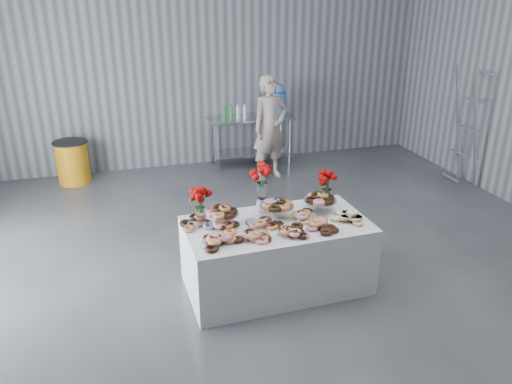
# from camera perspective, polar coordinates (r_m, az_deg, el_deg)

# --- Properties ---
(ground) EXTENTS (9.00, 9.00, 0.00)m
(ground) POSITION_cam_1_polar(r_m,az_deg,el_deg) (5.40, 4.05, -11.67)
(ground) COLOR #33353A
(ground) RESTS_ON ground
(room_walls) EXTENTS (8.04, 9.04, 4.02)m
(room_walls) POSITION_cam_1_polar(r_m,az_deg,el_deg) (4.46, 1.23, 17.49)
(room_walls) COLOR gray
(room_walls) RESTS_ON ground
(display_table) EXTENTS (1.93, 1.05, 0.75)m
(display_table) POSITION_cam_1_polar(r_m,az_deg,el_deg) (5.36, 2.37, -7.21)
(display_table) COLOR white
(display_table) RESTS_ON ground
(prep_table) EXTENTS (1.50, 0.60, 0.90)m
(prep_table) POSITION_cam_1_polar(r_m,az_deg,el_deg) (8.93, -0.57, 6.85)
(prep_table) COLOR silver
(prep_table) RESTS_ON ground
(donut_mounds) EXTENTS (1.83, 0.85, 0.09)m
(donut_mounds) POSITION_cam_1_polar(r_m,az_deg,el_deg) (5.12, 2.63, -3.39)
(donut_mounds) COLOR #C98349
(donut_mounds) RESTS_ON display_table
(cake_stand_left) EXTENTS (0.36, 0.36, 0.17)m
(cake_stand_left) POSITION_cam_1_polar(r_m,az_deg,el_deg) (5.10, -3.93, -2.33)
(cake_stand_left) COLOR silver
(cake_stand_left) RESTS_ON display_table
(cake_stand_mid) EXTENTS (0.36, 0.36, 0.17)m
(cake_stand_mid) POSITION_cam_1_polar(r_m,az_deg,el_deg) (5.27, 2.41, -1.48)
(cake_stand_mid) COLOR silver
(cake_stand_mid) RESTS_ON display_table
(cake_stand_right) EXTENTS (0.36, 0.36, 0.17)m
(cake_stand_right) POSITION_cam_1_polar(r_m,az_deg,el_deg) (5.45, 7.35, -0.81)
(cake_stand_right) COLOR silver
(cake_stand_right) RESTS_ON display_table
(danish_pile) EXTENTS (0.48, 0.48, 0.11)m
(danish_pile) POSITION_cam_1_polar(r_m,az_deg,el_deg) (5.33, 10.61, -2.59)
(danish_pile) COLOR white
(danish_pile) RESTS_ON display_table
(bouquet_left) EXTENTS (0.26, 0.26, 0.42)m
(bouquet_left) POSITION_cam_1_polar(r_m,az_deg,el_deg) (5.09, -6.43, -0.57)
(bouquet_left) COLOR white
(bouquet_left) RESTS_ON display_table
(bouquet_right) EXTENTS (0.26, 0.26, 0.42)m
(bouquet_right) POSITION_cam_1_polar(r_m,az_deg,el_deg) (5.58, 8.18, 1.44)
(bouquet_right) COLOR white
(bouquet_right) RESTS_ON display_table
(bouquet_center) EXTENTS (0.26, 0.26, 0.57)m
(bouquet_center) POSITION_cam_1_polar(r_m,az_deg,el_deg) (5.32, 0.69, 1.57)
(bouquet_center) COLOR silver
(bouquet_center) RESTS_ON display_table
(water_jug) EXTENTS (0.28, 0.28, 0.55)m
(water_jug) POSITION_cam_1_polar(r_m,az_deg,el_deg) (8.94, 2.55, 10.36)
(water_jug) COLOR #4392E5
(water_jug) RESTS_ON prep_table
(drink_bottles) EXTENTS (0.54, 0.08, 0.27)m
(drink_bottles) POSITION_cam_1_polar(r_m,az_deg,el_deg) (8.65, -2.46, 9.16)
(drink_bottles) COLOR #268C33
(drink_bottles) RESTS_ON prep_table
(person) EXTENTS (0.71, 0.54, 1.72)m
(person) POSITION_cam_1_polar(r_m,az_deg,el_deg) (8.29, 1.61, 7.35)
(person) COLOR #CC8C93
(person) RESTS_ON ground
(trash_barrel) EXTENTS (0.55, 0.55, 0.70)m
(trash_barrel) POSITION_cam_1_polar(r_m,az_deg,el_deg) (8.72, -20.22, 3.22)
(trash_barrel) COLOR orange
(trash_barrel) RESTS_ON ground
(stepladder) EXTENTS (0.60, 0.48, 1.93)m
(stepladder) POSITION_cam_1_polar(r_m,az_deg,el_deg) (8.62, 22.96, 6.83)
(stepladder) COLOR silver
(stepladder) RESTS_ON ground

